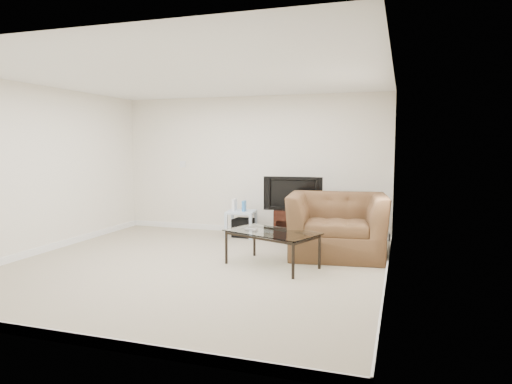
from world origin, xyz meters
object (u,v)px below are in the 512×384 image
(subwoofer, at_px, (243,228))
(tv_stand, at_px, (294,225))
(recliner, at_px, (337,214))
(coffee_table, at_px, (272,249))
(television, at_px, (294,193))
(side_table, at_px, (241,224))

(subwoofer, bearing_deg, tv_stand, -1.39)
(tv_stand, height_order, recliner, recliner)
(recliner, xyz_separation_m, coffee_table, (-0.74, -0.87, -0.38))
(television, xyz_separation_m, recliner, (0.85, -0.82, -0.20))
(television, bearing_deg, coffee_table, -90.48)
(tv_stand, relative_size, television, 0.69)
(recliner, bearing_deg, coffee_table, -137.28)
(tv_stand, bearing_deg, subwoofer, 171.74)
(television, distance_m, recliner, 1.20)
(tv_stand, distance_m, television, 0.55)
(subwoofer, bearing_deg, recliner, -26.21)
(tv_stand, xyz_separation_m, coffee_table, (0.11, -1.72, -0.03))
(tv_stand, distance_m, coffee_table, 1.73)
(television, height_order, coffee_table, television)
(tv_stand, relative_size, side_table, 1.31)
(side_table, xyz_separation_m, recliner, (1.80, -0.85, 0.38))
(television, distance_m, subwoofer, 1.13)
(television, xyz_separation_m, subwoofer, (-0.93, 0.05, -0.65))
(coffee_table, bearing_deg, side_table, 121.49)
(side_table, distance_m, recliner, 2.03)
(recliner, bearing_deg, tv_stand, 128.04)
(television, bearing_deg, tv_stand, 92.92)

